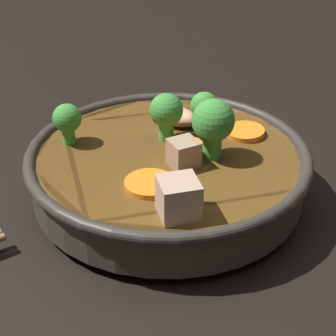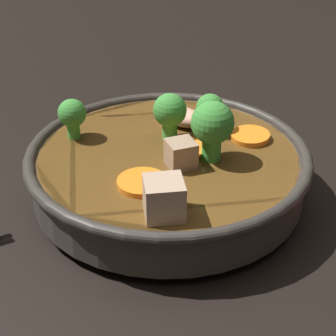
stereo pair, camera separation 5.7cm
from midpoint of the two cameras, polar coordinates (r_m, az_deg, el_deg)
ground_plane at (r=0.59m, az=-2.77°, el=-3.04°), size 3.00×3.00×0.00m
stirfry_bowl at (r=0.57m, az=-2.81°, el=0.15°), size 0.29×0.29×0.11m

